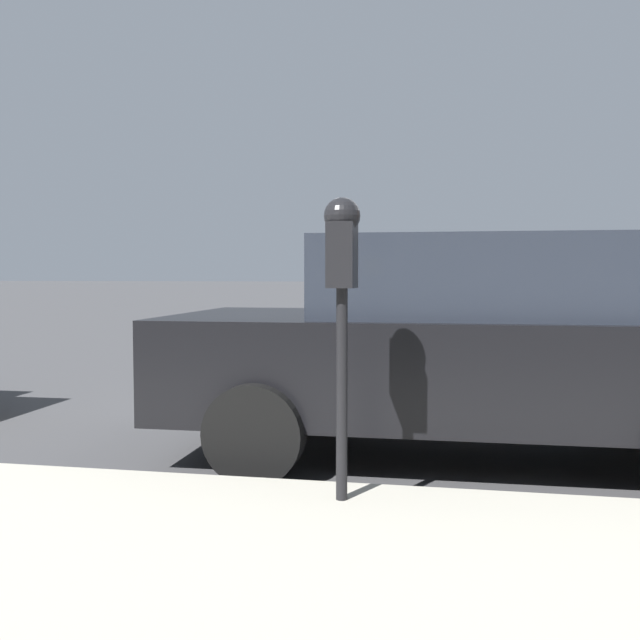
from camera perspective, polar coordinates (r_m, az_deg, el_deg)
name	(u,v)px	position (r m, az deg, el deg)	size (l,w,h in m)	color
ground_plane	(457,430)	(6.50, 10.41, -8.26)	(220.00, 220.00, 0.00)	#424244
parking_meter	(342,270)	(3.89, 1.69, 3.85)	(0.21, 0.19, 1.59)	black
car_black	(473,343)	(5.49, 11.58, -1.73)	(2.19, 4.28, 1.58)	black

